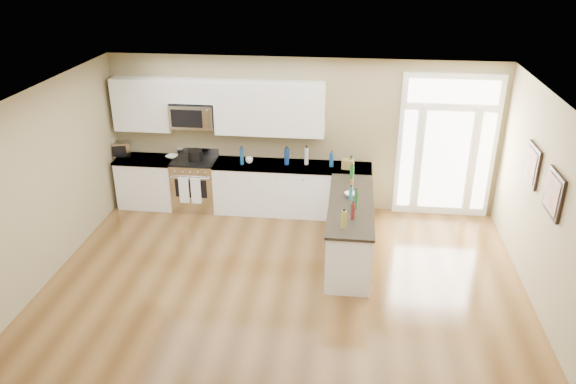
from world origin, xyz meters
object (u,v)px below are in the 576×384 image
(kitchen_range, at_px, (196,184))
(toaster_oven, at_px, (122,149))
(stockpot, at_px, (195,155))
(peninsula_cabinet, at_px, (350,231))

(kitchen_range, height_order, toaster_oven, toaster_oven)
(stockpot, distance_m, toaster_oven, 1.42)
(peninsula_cabinet, height_order, stockpot, stockpot)
(peninsula_cabinet, bearing_deg, toaster_oven, 160.17)
(stockpot, bearing_deg, toaster_oven, 176.43)
(kitchen_range, bearing_deg, peninsula_cabinet, -26.70)
(kitchen_range, xyz_separation_m, toaster_oven, (-1.39, 0.09, 0.59))
(toaster_oven, bearing_deg, peninsula_cabinet, -35.68)
(kitchen_range, relative_size, stockpot, 4.01)
(stockpot, height_order, toaster_oven, toaster_oven)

